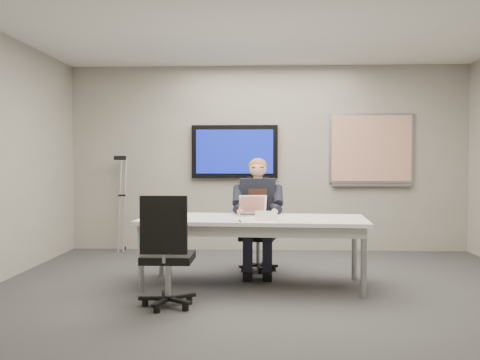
{
  "coord_description": "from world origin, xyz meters",
  "views": [
    {
      "loc": [
        -0.07,
        -5.12,
        1.35
      ],
      "look_at": [
        -0.32,
        0.7,
        1.15
      ],
      "focal_mm": 40.0,
      "sensor_mm": 36.0,
      "label": 1
    }
  ],
  "objects_px": {
    "office_chair_far": "(258,246)",
    "seated_person": "(258,227)",
    "conference_table": "(253,225)",
    "office_chair_near": "(167,273)",
    "laptop": "(252,210)"
  },
  "relations": [
    {
      "from": "office_chair_far",
      "to": "seated_person",
      "type": "xyz_separation_m",
      "value": [
        -0.01,
        -0.25,
        0.27
      ]
    },
    {
      "from": "conference_table",
      "to": "office_chair_near",
      "type": "distance_m",
      "value": 1.24
    },
    {
      "from": "laptop",
      "to": "office_chair_near",
      "type": "bearing_deg",
      "value": -134.03
    },
    {
      "from": "office_chair_near",
      "to": "laptop",
      "type": "xyz_separation_m",
      "value": [
        0.76,
        1.15,
        0.47
      ]
    },
    {
      "from": "conference_table",
      "to": "seated_person",
      "type": "xyz_separation_m",
      "value": [
        0.04,
        0.61,
        -0.1
      ]
    },
    {
      "from": "conference_table",
      "to": "office_chair_far",
      "type": "relative_size",
      "value": 2.6
    },
    {
      "from": "conference_table",
      "to": "laptop",
      "type": "relative_size",
      "value": 7.01
    },
    {
      "from": "office_chair_far",
      "to": "seated_person",
      "type": "bearing_deg",
      "value": -82.18
    },
    {
      "from": "conference_table",
      "to": "laptop",
      "type": "distance_m",
      "value": 0.28
    },
    {
      "from": "office_chair_far",
      "to": "laptop",
      "type": "distance_m",
      "value": 0.8
    },
    {
      "from": "conference_table",
      "to": "laptop",
      "type": "bearing_deg",
      "value": 96.49
    },
    {
      "from": "conference_table",
      "to": "office_chair_near",
      "type": "bearing_deg",
      "value": -126.97
    },
    {
      "from": "conference_table",
      "to": "seated_person",
      "type": "distance_m",
      "value": 0.62
    },
    {
      "from": "office_chair_near",
      "to": "seated_person",
      "type": "bearing_deg",
      "value": -118.36
    },
    {
      "from": "laptop",
      "to": "office_chair_far",
      "type": "bearing_deg",
      "value": 73.61
    }
  ]
}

